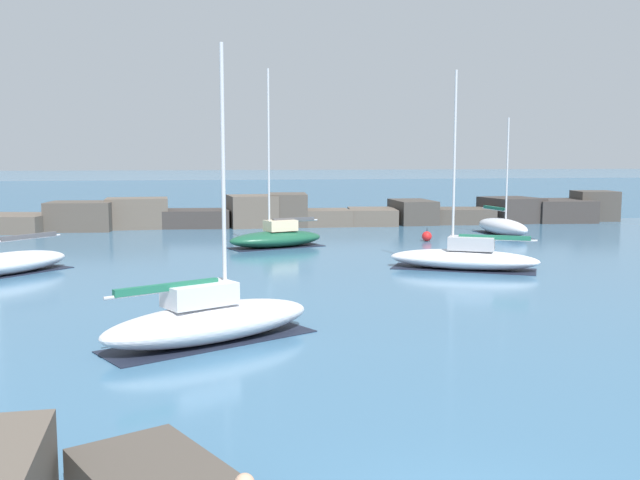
# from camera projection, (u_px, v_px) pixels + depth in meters

# --- Properties ---
(open_sea_beyond) EXTENTS (400.00, 116.00, 0.01)m
(open_sea_beyond) POSITION_uv_depth(u_px,v_px,m) (212.00, 191.00, 114.23)
(open_sea_beyond) COLOR #2D5B7F
(open_sea_beyond) RESTS_ON ground
(breakwater_jetty) EXTENTS (63.10, 6.70, 2.55)m
(breakwater_jetty) POSITION_uv_depth(u_px,v_px,m) (260.00, 214.00, 55.91)
(breakwater_jetty) COLOR #4C443D
(breakwater_jetty) RESTS_ON ground
(sailboat_moored_0) EXTENTS (7.36, 5.28, 9.53)m
(sailboat_moored_0) POSITION_uv_depth(u_px,v_px,m) (464.00, 257.00, 34.54)
(sailboat_moored_0) COLOR white
(sailboat_moored_0) RESTS_ON ground
(sailboat_moored_1) EXTENTS (6.42, 4.13, 10.59)m
(sailboat_moored_1) POSITION_uv_depth(u_px,v_px,m) (277.00, 237.00, 43.05)
(sailboat_moored_1) COLOR #195138
(sailboat_moored_1) RESTS_ON ground
(sailboat_moored_2) EXTENTS (5.87, 6.07, 8.73)m
(sailboat_moored_2) POSITION_uv_depth(u_px,v_px,m) (6.00, 263.00, 33.06)
(sailboat_moored_2) COLOR white
(sailboat_moored_2) RESTS_ON ground
(sailboat_moored_3) EXTENTS (6.93, 4.96, 8.68)m
(sailboat_moored_3) POSITION_uv_depth(u_px,v_px,m) (209.00, 320.00, 20.93)
(sailboat_moored_3) COLOR silver
(sailboat_moored_3) RESTS_ON ground
(sailboat_moored_6) EXTENTS (2.08, 6.33, 8.10)m
(sailboat_moored_6) POSITION_uv_depth(u_px,v_px,m) (502.00, 226.00, 49.76)
(sailboat_moored_6) COLOR silver
(sailboat_moored_6) RESTS_ON ground
(mooring_buoy_orange_near) EXTENTS (0.64, 0.64, 0.84)m
(mooring_buoy_orange_near) POSITION_uv_depth(u_px,v_px,m) (427.00, 236.00, 46.16)
(mooring_buoy_orange_near) COLOR red
(mooring_buoy_orange_near) RESTS_ON ground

